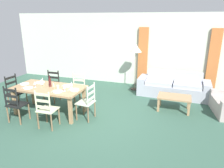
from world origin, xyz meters
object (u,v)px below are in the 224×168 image
Objects in this scene: dining_chair_near_right at (46,109)px; couch at (173,87)px; wine_glass_near_left at (35,83)px; standing_lamp at (136,51)px; wine_glass_far_right at (71,84)px; dining_chair_head_east at (87,102)px; dining_chair_head_west at (15,91)px; coffee_table at (174,98)px; dining_chair_far_right at (78,89)px; wine_glass_far_left at (41,81)px; dining_table at (49,90)px; wine_glass_near_right at (64,87)px; dining_chair_near_left at (16,104)px; dining_chair_far_left at (52,86)px; coffee_cup_primary at (58,87)px; wine_bottle at (50,82)px.

dining_chair_near_right reaches higher than couch.
wine_glass_near_left is 3.54m from standing_lamp.
wine_glass_far_right is (0.93, 0.29, 0.00)m from wine_glass_near_left.
wine_glass_near_left is (-1.46, -0.13, 0.38)m from dining_chair_head_east.
dining_chair_head_west is 1.07× the size of coffee_table.
wine_glass_near_left is at bearing -130.05° from dining_chair_far_right.
wine_glass_far_left is (-0.74, 0.86, 0.38)m from dining_chair_near_right.
dining_table is 0.40m from wine_glass_far_left.
dining_table is 0.63m from wine_glass_near_right.
wine_glass_near_left and wine_glass_near_right have the same top height.
dining_chair_near_left reaches higher than wine_glass_far_left.
dining_chair_near_right is 5.96× the size of wine_glass_near_left.
standing_lamp reaches higher than dining_chair_near_left.
standing_lamp is (1.33, 1.89, 0.93)m from dining_chair_far_right.
wine_glass_near_right is at bearing -42.56° from dining_chair_far_left.
dining_chair_near_left is at bearing -121.53° from dining_chair_far_right.
wine_glass_near_right is at bearing -1.67° from wine_glass_near_left.
wine_glass_far_right is (-0.52, 0.16, 0.38)m from dining_chair_head_east.
dining_chair_head_east is (1.61, 0.71, 0.00)m from dining_chair_near_left.
wine_glass_far_right is (1.05, -0.63, 0.38)m from dining_chair_far_left.
wine_glass_near_left is 1.00× the size of wine_glass_far_right.
dining_chair_near_left is at bearing -91.28° from dining_chair_far_left.
wine_glass_near_left is 0.27m from wine_glass_far_left.
wine_glass_far_left is (-1.45, 0.14, 0.38)m from dining_chair_head_east.
wine_glass_near_right is (-0.55, -0.15, 0.38)m from dining_chair_head_east.
dining_chair_near_left is at bearing -151.75° from coffee_table.
coffee_cup_primary is at bearing -99.62° from dining_chair_far_right.
dining_table is 1.14m from dining_chair_head_east.
wine_glass_near_left is 1.00× the size of wine_glass_near_right.
coffee_cup_primary is at bearing -14.60° from wine_bottle.
dining_chair_near_right is at bearing -25.22° from dining_chair_head_west.
dining_chair_far_right is 5.96× the size of wine_glass_far_right.
dining_chair_far_right is at bearing 89.40° from dining_chair_near_right.
wine_glass_far_right is at bearing 1.19° from wine_glass_far_left.
wine_glass_far_right is (0.17, -0.62, 0.38)m from dining_chair_far_right.
dining_chair_far_left and dining_chair_head_west have the same top height.
couch is at bearing 51.32° from dining_chair_head_east.
wine_glass_near_left is at bearing -152.54° from wine_bottle.
couch is 1.40× the size of standing_lamp.
dining_table is at bearing -141.50° from couch.
dining_chair_head_west is 2.31m from dining_chair_head_east.
dining_chair_head_east is 1.17m from wine_bottle.
wine_bottle is (-1.11, 0.06, 0.39)m from dining_chair_head_east.
dining_chair_far_left is at bearing 137.44° from wine_glass_near_right.
wine_glass_near_right is at bearing -151.58° from coffee_table.
coffee_table is (2.61, 1.11, -0.51)m from wine_glass_far_right.
dining_table is at bearing 120.27° from dining_chair_near_right.
dining_chair_near_left is 1.07× the size of coffee_table.
dining_table is 1.98× the size of dining_chair_near_right.
standing_lamp is at bearing 54.84° from dining_chair_far_right.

